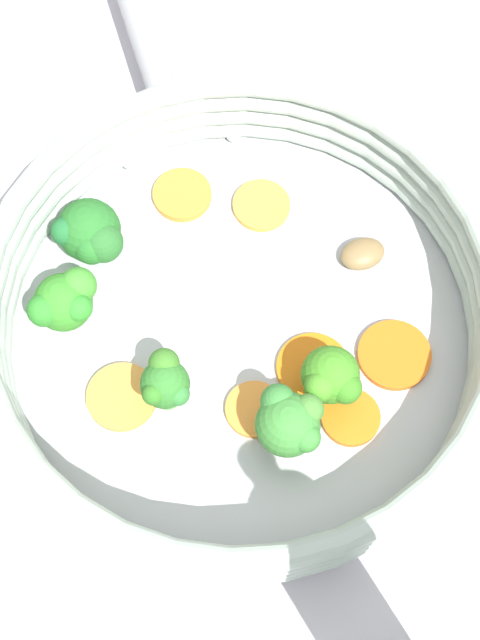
{
  "coord_description": "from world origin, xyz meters",
  "views": [
    {
      "loc": [
        -0.21,
        0.03,
        0.52
      ],
      "look_at": [
        0.0,
        0.0,
        0.03
      ],
      "focal_mm": 50.0,
      "sensor_mm": 36.0,
      "label": 1
    }
  ],
  "objects_px": {
    "skillet": "(240,335)",
    "carrot_slice_1": "(351,417)",
    "carrot_slice_4": "(182,195)",
    "broccoli_floret_4": "(165,383)",
    "carrot_slice_0": "(394,355)",
    "broccoli_floret_3": "(90,234)",
    "carrot_slice_2": "(261,205)",
    "broccoli_floret_1": "(331,378)",
    "carrot_slice_3": "(262,408)",
    "mushroom_piece_0": "(363,254)",
    "carrot_slice_6": "(313,368)",
    "broccoli_floret_0": "(65,301)",
    "broccoli_floret_2": "(289,422)",
    "carrot_slice_5": "(122,397)"
  },
  "relations": [
    {
      "from": "carrot_slice_6",
      "to": "mushroom_piece_0",
      "type": "relative_size",
      "value": 1.55
    },
    {
      "from": "carrot_slice_3",
      "to": "carrot_slice_4",
      "type": "height_order",
      "value": "carrot_slice_4"
    },
    {
      "from": "carrot_slice_6",
      "to": "broccoli_floret_4",
      "type": "height_order",
      "value": "broccoli_floret_4"
    },
    {
      "from": "broccoli_floret_3",
      "to": "carrot_slice_2",
      "type": "bearing_deg",
      "value": -81.62
    },
    {
      "from": "carrot_slice_2",
      "to": "broccoli_floret_1",
      "type": "bearing_deg",
      "value": -172.87
    },
    {
      "from": "carrot_slice_5",
      "to": "mushroom_piece_0",
      "type": "xyz_separation_m",
      "value": [
        0.07,
        -0.16,
        0.0
      ]
    },
    {
      "from": "broccoli_floret_1",
      "to": "mushroom_piece_0",
      "type": "distance_m",
      "value": 0.1
    },
    {
      "from": "carrot_slice_0",
      "to": "broccoli_floret_4",
      "type": "xyz_separation_m",
      "value": [
        -0.0,
        0.14,
        0.02
      ]
    },
    {
      "from": "carrot_slice_4",
      "to": "carrot_slice_6",
      "type": "height_order",
      "value": "carrot_slice_4"
    },
    {
      "from": "skillet",
      "to": "broccoli_floret_3",
      "type": "xyz_separation_m",
      "value": [
        0.07,
        0.08,
        0.03
      ]
    },
    {
      "from": "broccoli_floret_2",
      "to": "carrot_slice_3",
      "type": "bearing_deg",
      "value": 29.98
    },
    {
      "from": "carrot_slice_6",
      "to": "broccoli_floret_3",
      "type": "relative_size",
      "value": 1.01
    },
    {
      "from": "broccoli_floret_1",
      "to": "broccoli_floret_2",
      "type": "relative_size",
      "value": 0.91
    },
    {
      "from": "broccoli_floret_0",
      "to": "broccoli_floret_4",
      "type": "distance_m",
      "value": 0.08
    },
    {
      "from": "carrot_slice_2",
      "to": "carrot_slice_4",
      "type": "relative_size",
      "value": 0.97
    },
    {
      "from": "carrot_slice_2",
      "to": "mushroom_piece_0",
      "type": "xyz_separation_m",
      "value": [
        -0.05,
        -0.06,
        0.0
      ]
    },
    {
      "from": "carrot_slice_3",
      "to": "mushroom_piece_0",
      "type": "bearing_deg",
      "value": -41.9
    },
    {
      "from": "broccoli_floret_4",
      "to": "carrot_slice_2",
      "type": "bearing_deg",
      "value": -32.47
    },
    {
      "from": "broccoli_floret_4",
      "to": "carrot_slice_5",
      "type": "bearing_deg",
      "value": 80.89
    },
    {
      "from": "carrot_slice_0",
      "to": "broccoli_floret_3",
      "type": "distance_m",
      "value": 0.2
    },
    {
      "from": "carrot_slice_6",
      "to": "broccoli_floret_3",
      "type": "xyz_separation_m",
      "value": [
        0.1,
        0.12,
        0.02
      ]
    },
    {
      "from": "carrot_slice_5",
      "to": "broccoli_floret_1",
      "type": "bearing_deg",
      "value": -98.0
    },
    {
      "from": "broccoli_floret_0",
      "to": "broccoli_floret_3",
      "type": "height_order",
      "value": "broccoli_floret_0"
    },
    {
      "from": "skillet",
      "to": "carrot_slice_1",
      "type": "xyz_separation_m",
      "value": [
        -0.07,
        -0.06,
        0.01
      ]
    },
    {
      "from": "skillet",
      "to": "carrot_slice_2",
      "type": "relative_size",
      "value": 7.79
    },
    {
      "from": "carrot_slice_1",
      "to": "broccoli_floret_4",
      "type": "height_order",
      "value": "broccoli_floret_4"
    },
    {
      "from": "carrot_slice_3",
      "to": "broccoli_floret_1",
      "type": "height_order",
      "value": "broccoli_floret_1"
    },
    {
      "from": "broccoli_floret_0",
      "to": "mushroom_piece_0",
      "type": "bearing_deg",
      "value": -85.32
    },
    {
      "from": "mushroom_piece_0",
      "to": "skillet",
      "type": "bearing_deg",
      "value": 113.24
    },
    {
      "from": "carrot_slice_1",
      "to": "carrot_slice_4",
      "type": "xyz_separation_m",
      "value": [
        0.17,
        0.08,
        0.0
      ]
    },
    {
      "from": "carrot_slice_2",
      "to": "carrot_slice_6",
      "type": "distance_m",
      "value": 0.12
    },
    {
      "from": "carrot_slice_4",
      "to": "broccoli_floret_0",
      "type": "relative_size",
      "value": 0.81
    },
    {
      "from": "carrot_slice_3",
      "to": "broccoli_floret_4",
      "type": "bearing_deg",
      "value": 73.62
    },
    {
      "from": "skillet",
      "to": "carrot_slice_3",
      "type": "distance_m",
      "value": 0.05
    },
    {
      "from": "carrot_slice_2",
      "to": "carrot_slice_6",
      "type": "xyz_separation_m",
      "value": [
        -0.12,
        -0.01,
        -0.0
      ]
    },
    {
      "from": "carrot_slice_0",
      "to": "broccoli_floret_1",
      "type": "distance_m",
      "value": 0.05
    },
    {
      "from": "carrot_slice_4",
      "to": "broccoli_floret_4",
      "type": "height_order",
      "value": "broccoli_floret_4"
    },
    {
      "from": "carrot_slice_0",
      "to": "broccoli_floret_0",
      "type": "relative_size",
      "value": 0.94
    },
    {
      "from": "broccoli_floret_1",
      "to": "carrot_slice_1",
      "type": "bearing_deg",
      "value": -147.78
    },
    {
      "from": "skillet",
      "to": "carrot_slice_3",
      "type": "xyz_separation_m",
      "value": [
        -0.05,
        -0.0,
        0.01
      ]
    },
    {
      "from": "skillet",
      "to": "carrot_slice_4",
      "type": "bearing_deg",
      "value": 12.6
    },
    {
      "from": "broccoli_floret_0",
      "to": "carrot_slice_5",
      "type": "bearing_deg",
      "value": -155.69
    },
    {
      "from": "skillet",
      "to": "broccoli_floret_4",
      "type": "relative_size",
      "value": 6.85
    },
    {
      "from": "broccoli_floret_0",
      "to": "mushroom_piece_0",
      "type": "relative_size",
      "value": 1.66
    },
    {
      "from": "carrot_slice_0",
      "to": "skillet",
      "type": "bearing_deg",
      "value": 70.1
    },
    {
      "from": "carrot_slice_2",
      "to": "broccoli_floret_3",
      "type": "bearing_deg",
      "value": 98.38
    },
    {
      "from": "carrot_slice_3",
      "to": "broccoli_floret_2",
      "type": "distance_m",
      "value": 0.04
    },
    {
      "from": "carrot_slice_1",
      "to": "carrot_slice_4",
      "type": "height_order",
      "value": "same"
    },
    {
      "from": "skillet",
      "to": "broccoli_floret_1",
      "type": "bearing_deg",
      "value": -138.14
    },
    {
      "from": "broccoli_floret_3",
      "to": "carrot_slice_4",
      "type": "bearing_deg",
      "value": -61.89
    }
  ]
}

